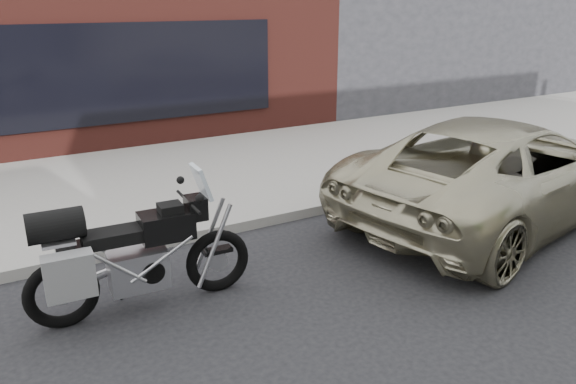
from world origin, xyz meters
The scene contains 5 objects.
near_sidewalk centered at (0.00, 7.00, 0.07)m, with size 44.00×6.00×0.15m, color gray.
storefront centered at (-2.00, 13.98, 2.25)m, with size 14.00×10.07×4.50m.
neighbour_building centered at (10.00, 14.00, 3.00)m, with size 10.00×10.00×6.00m, color #2A2A2F.
motorcycle centered at (-1.98, 2.64, 0.65)m, with size 2.39×0.77×1.51m.
minivan centered at (3.50, 2.60, 0.76)m, with size 2.52×5.47×1.52m, color tan.
Camera 1 is at (-3.15, -2.71, 3.16)m, focal length 35.00 mm.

